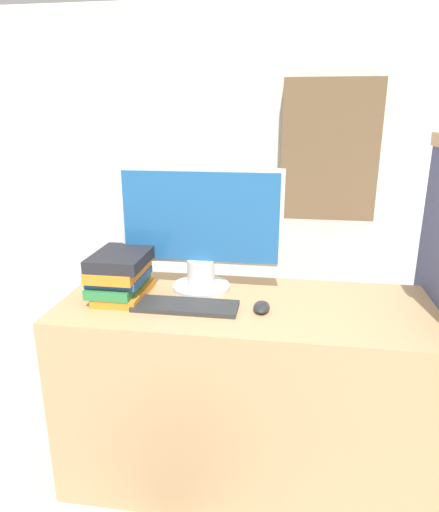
% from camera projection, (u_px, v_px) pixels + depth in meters
% --- Properties ---
extents(wall_back, '(12.00, 0.06, 2.80)m').
position_uv_depth(wall_back, '(283.00, 111.00, 6.18)').
color(wall_back, silver).
rests_on(wall_back, ground_plane).
extents(desk, '(1.34, 0.55, 0.73)m').
position_uv_depth(desk, '(244.00, 391.00, 1.76)').
color(desk, tan).
rests_on(desk, ground_plane).
extents(monitor, '(0.61, 0.22, 0.47)m').
position_uv_depth(monitor, '(201.00, 231.00, 1.70)').
color(monitor, silver).
rests_on(monitor, desk).
extents(keyboard, '(0.37, 0.13, 0.02)m').
position_uv_depth(keyboard, '(186.00, 306.00, 1.60)').
color(keyboard, '#2D2D2D').
rests_on(keyboard, desk).
extents(mouse, '(0.06, 0.09, 0.03)m').
position_uv_depth(mouse, '(262.00, 307.00, 1.57)').
color(mouse, '#262626').
rests_on(mouse, desk).
extents(book_stack, '(0.20, 0.28, 0.17)m').
position_uv_depth(book_stack, '(120.00, 274.00, 1.67)').
color(book_stack, orange).
rests_on(book_stack, desk).
extents(far_chair, '(0.44, 0.44, 0.84)m').
position_uv_depth(far_chair, '(262.00, 209.00, 4.55)').
color(far_chair, brown).
rests_on(far_chair, ground_plane).
extents(bookshelf_far, '(1.25, 0.32, 1.80)m').
position_uv_depth(bookshelf_far, '(329.00, 150.00, 6.02)').
color(bookshelf_far, brown).
rests_on(bookshelf_far, ground_plane).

